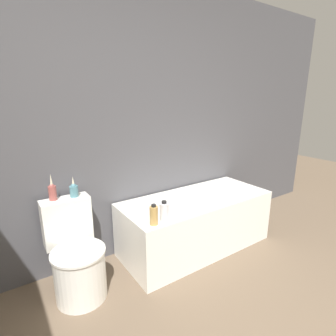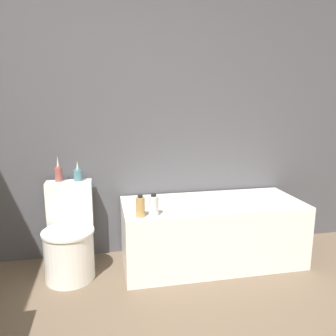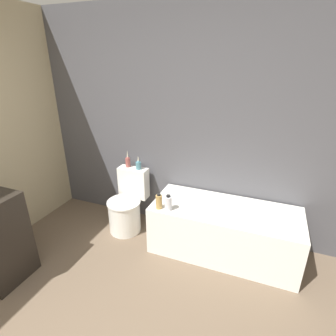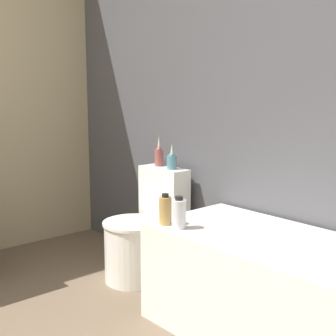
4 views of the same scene
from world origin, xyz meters
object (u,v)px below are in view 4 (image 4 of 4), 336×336
at_px(toilet, 142,235).
at_px(vase_gold, 159,156).
at_px(shampoo_bottle_tall, 165,210).
at_px(shampoo_bottle_short, 179,214).
at_px(vase_silver, 172,160).
at_px(bathtub, 293,298).

distance_m(toilet, vase_gold, 0.57).
xyz_separation_m(vase_gold, shampoo_bottle_tall, (0.64, -0.49, -0.18)).
distance_m(vase_gold, shampoo_bottle_tall, 0.83).
xyz_separation_m(shampoo_bottle_tall, shampoo_bottle_short, (0.10, 0.01, 0.00)).
bearing_deg(vase_silver, shampoo_bottle_short, -38.79).
bearing_deg(shampoo_bottle_short, toilet, 158.13).
relative_size(bathtub, vase_gold, 7.07).
height_order(bathtub, shampoo_bottle_tall, shampoo_bottle_tall).
bearing_deg(vase_silver, vase_gold, 172.92).
xyz_separation_m(vase_silver, shampoo_bottle_short, (0.58, -0.47, -0.17)).
bearing_deg(bathtub, vase_gold, 169.46).
bearing_deg(vase_gold, shampoo_bottle_tall, -37.70).
distance_m(vase_silver, shampoo_bottle_tall, 0.69).
xyz_separation_m(toilet, vase_silver, (0.08, 0.20, 0.51)).
distance_m(bathtub, vase_gold, 1.42).
bearing_deg(shampoo_bottle_tall, vase_gold, 142.30).
bearing_deg(vase_silver, bathtub, -11.03).
relative_size(vase_silver, shampoo_bottle_tall, 1.01).
bearing_deg(vase_gold, vase_silver, -7.08).
bearing_deg(bathtub, vase_silver, 168.97).
bearing_deg(shampoo_bottle_tall, shampoo_bottle_short, 3.58).
relative_size(toilet, shampoo_bottle_tall, 4.31).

